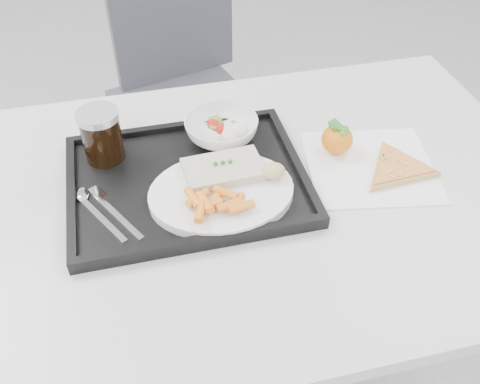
{
  "coord_description": "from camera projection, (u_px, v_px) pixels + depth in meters",
  "views": [
    {
      "loc": [
        -0.19,
        -0.43,
        1.45
      ],
      "look_at": [
        -0.02,
        0.28,
        0.77
      ],
      "focal_mm": 40.0,
      "sensor_mm": 36.0,
      "label": 1
    }
  ],
  "objects": [
    {
      "name": "cola_glass",
      "position": [
        101.0,
        134.0,
        1.04
      ],
      "size": [
        0.08,
        0.08,
        0.11
      ],
      "color": "black",
      "rests_on": "tray"
    },
    {
      "name": "table",
      "position": [
        248.0,
        215.0,
        1.07
      ],
      "size": [
        1.2,
        0.8,
        0.75
      ],
      "color": "#B2B2B5",
      "rests_on": "ground"
    },
    {
      "name": "dinner_plate",
      "position": [
        221.0,
        193.0,
        0.99
      ],
      "size": [
        0.27,
        0.27,
        0.02
      ],
      "color": "white",
      "rests_on": "tray"
    },
    {
      "name": "fish_fillet",
      "position": [
        223.0,
        169.0,
        1.01
      ],
      "size": [
        0.15,
        0.1,
        0.03
      ],
      "color": "beige",
      "rests_on": "dinner_plate"
    },
    {
      "name": "carrot_pile",
      "position": [
        214.0,
        202.0,
        0.94
      ],
      "size": [
        0.12,
        0.09,
        0.02
      ],
      "color": "orange",
      "rests_on": "dinner_plate"
    },
    {
      "name": "salad_contents",
      "position": [
        230.0,
        130.0,
        1.09
      ],
      "size": [
        0.08,
        0.08,
        0.03
      ],
      "color": "#B61B0E",
      "rests_on": "salad_bowl"
    },
    {
      "name": "napkin",
      "position": [
        370.0,
        166.0,
        1.08
      ],
      "size": [
        0.29,
        0.28,
        0.0
      ],
      "color": "white",
      "rests_on": "table"
    },
    {
      "name": "bread_roll",
      "position": [
        273.0,
        171.0,
        0.99
      ],
      "size": [
        0.05,
        0.05,
        0.03
      ],
      "color": "beige",
      "rests_on": "dinner_plate"
    },
    {
      "name": "chair",
      "position": [
        182.0,
        73.0,
        1.76
      ],
      "size": [
        0.52,
        0.52,
        0.93
      ],
      "color": "#3A3B42",
      "rests_on": "ground"
    },
    {
      "name": "salad_bowl",
      "position": [
        221.0,
        129.0,
        1.11
      ],
      "size": [
        0.15,
        0.15,
        0.05
      ],
      "color": "white",
      "rests_on": "tray"
    },
    {
      "name": "tangerine",
      "position": [
        337.0,
        139.0,
        1.09
      ],
      "size": [
        0.06,
        0.06,
        0.07
      ],
      "color": "orange",
      "rests_on": "napkin"
    },
    {
      "name": "pizza_slice",
      "position": [
        398.0,
        168.0,
        1.06
      ],
      "size": [
        0.25,
        0.25,
        0.02
      ],
      "color": "tan",
      "rests_on": "napkin"
    },
    {
      "name": "tray",
      "position": [
        187.0,
        181.0,
        1.03
      ],
      "size": [
        0.45,
        0.35,
        0.03
      ],
      "color": "black",
      "rests_on": "table"
    },
    {
      "name": "cutlery",
      "position": [
        99.0,
        207.0,
        0.97
      ],
      "size": [
        0.12,
        0.16,
        0.01
      ],
      "color": "silver",
      "rests_on": "tray"
    }
  ]
}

